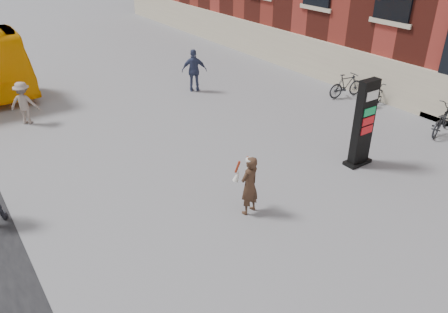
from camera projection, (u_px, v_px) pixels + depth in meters
ground at (261, 225)px, 10.74m from camera, size 100.00×100.00×0.00m
info_pylon at (363, 124)px, 12.86m from camera, size 0.86×0.43×2.69m
woman at (249, 185)px, 10.85m from camera, size 0.69×0.65×1.60m
pedestrian_b at (24, 103)px, 15.85m from camera, size 1.18×1.06×1.58m
pedestrian_c at (194, 71)px, 18.89m from camera, size 1.16×0.93×1.84m
bike_4 at (442, 119)px, 15.26m from camera, size 2.00×1.16×0.99m
bike_6 at (371, 96)px, 17.49m from camera, size 1.77×0.79×0.90m
bike_7 at (346, 85)px, 18.42m from camera, size 1.75×0.74×1.02m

